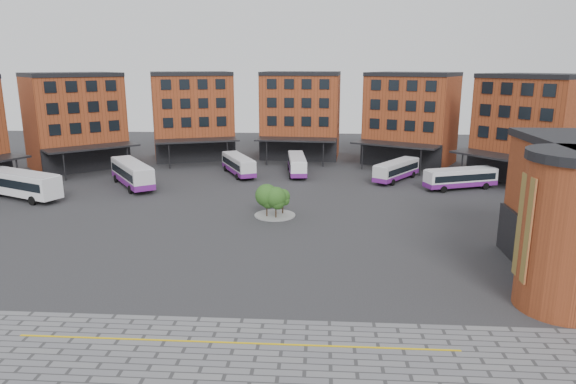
# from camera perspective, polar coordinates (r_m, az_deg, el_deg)

# --- Properties ---
(ground) EXTENTS (160.00, 160.00, 0.00)m
(ground) POSITION_cam_1_polar(r_m,az_deg,el_deg) (44.18, -5.49, -7.05)
(ground) COLOR #28282B
(ground) RESTS_ON ground
(yellow_line) EXTENTS (26.00, 0.15, 0.02)m
(yellow_line) POSITION_cam_1_polar(r_m,az_deg,el_deg) (31.39, -5.93, -16.31)
(yellow_line) COLOR gold
(yellow_line) RESTS_ON paving_zone
(main_building) EXTENTS (94.14, 42.48, 14.60)m
(main_building) POSITION_cam_1_polar(r_m,az_deg,el_deg) (80.23, -4.65, 7.82)
(main_building) COLOR brown
(main_building) RESTS_ON ground
(tree_island) EXTENTS (4.40, 4.40, 3.61)m
(tree_island) POSITION_cam_1_polar(r_m,az_deg,el_deg) (54.11, -1.69, -0.73)
(tree_island) COLOR gray
(tree_island) RESTS_ON ground
(bus_a) EXTENTS (11.84, 7.38, 3.34)m
(bus_a) POSITION_cam_1_polar(r_m,az_deg,el_deg) (69.57, -27.59, 0.92)
(bus_a) COLOR white
(bus_a) RESTS_ON ground
(bus_b) EXTENTS (8.94, 11.13, 3.30)m
(bus_b) POSITION_cam_1_polar(r_m,az_deg,el_deg) (70.94, -16.94, 1.99)
(bus_b) COLOR silver
(bus_b) RESTS_ON ground
(bus_c) EXTENTS (6.41, 10.04, 2.82)m
(bus_c) POSITION_cam_1_polar(r_m,az_deg,el_deg) (75.56, -5.54, 3.05)
(bus_c) COLOR silver
(bus_c) RESTS_ON ground
(bus_d) EXTENTS (3.29, 10.09, 2.79)m
(bus_d) POSITION_cam_1_polar(r_m,az_deg,el_deg) (75.62, 1.01, 3.11)
(bus_d) COLOR white
(bus_d) RESTS_ON ground
(bus_e) EXTENTS (7.41, 9.28, 2.74)m
(bus_e) POSITION_cam_1_polar(r_m,az_deg,el_deg) (73.14, 11.97, 2.40)
(bus_e) COLOR silver
(bus_e) RESTS_ON ground
(bus_f) EXTENTS (9.95, 5.45, 2.75)m
(bus_f) POSITION_cam_1_polar(r_m,az_deg,el_deg) (70.16, 18.63, 1.48)
(bus_f) COLOR white
(bus_f) RESTS_ON ground
(blue_car) EXTENTS (4.95, 3.12, 1.54)m
(blue_car) POSITION_cam_1_polar(r_m,az_deg,el_deg) (41.59, 27.90, -8.94)
(blue_car) COLOR #0B299B
(blue_car) RESTS_ON ground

